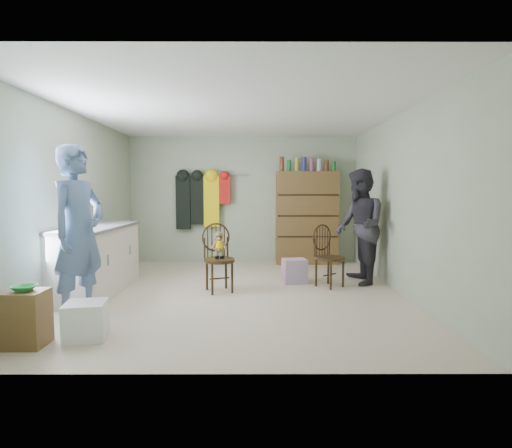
{
  "coord_description": "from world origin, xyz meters",
  "views": [
    {
      "loc": [
        0.23,
        -5.49,
        1.42
      ],
      "look_at": [
        0.25,
        0.2,
        0.95
      ],
      "focal_mm": 28.0,
      "sensor_mm": 36.0,
      "label": 1
    }
  ],
  "objects_px": {
    "chair_front": "(218,252)",
    "counter": "(98,259)",
    "chair_far": "(327,253)",
    "dresser": "(307,217)"
  },
  "relations": [
    {
      "from": "chair_far",
      "to": "dresser",
      "type": "distance_m",
      "value": 1.96
    },
    {
      "from": "counter",
      "to": "dresser",
      "type": "relative_size",
      "value": 0.9
    },
    {
      "from": "dresser",
      "to": "chair_front",
      "type": "bearing_deg",
      "value": -124.93
    },
    {
      "from": "counter",
      "to": "chair_front",
      "type": "relative_size",
      "value": 1.93
    },
    {
      "from": "counter",
      "to": "dresser",
      "type": "height_order",
      "value": "dresser"
    },
    {
      "from": "chair_far",
      "to": "chair_front",
      "type": "bearing_deg",
      "value": 151.17
    },
    {
      "from": "chair_front",
      "to": "dresser",
      "type": "bearing_deg",
      "value": 34.0
    },
    {
      "from": "chair_front",
      "to": "counter",
      "type": "bearing_deg",
      "value": 162.45
    },
    {
      "from": "chair_front",
      "to": "dresser",
      "type": "relative_size",
      "value": 0.47
    },
    {
      "from": "counter",
      "to": "chair_far",
      "type": "xyz_separation_m",
      "value": [
        3.26,
        0.38,
        0.02
      ]
    }
  ]
}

